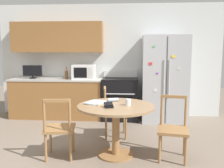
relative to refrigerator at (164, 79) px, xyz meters
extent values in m
plane|color=gray|center=(-1.26, -2.21, -0.93)|extent=(14.00, 14.00, 0.00)
cube|color=silver|center=(-1.26, 0.44, 0.37)|extent=(5.20, 0.10, 2.60)
cube|color=#936033|center=(-2.42, 0.22, 0.91)|extent=(2.08, 0.34, 0.68)
cube|color=#936033|center=(-2.42, 0.08, -0.50)|extent=(2.08, 0.62, 0.86)
cube|color=#B7B2A8|center=(-2.42, 0.08, -0.05)|extent=(2.11, 0.64, 0.03)
cube|color=#B2B5BA|center=(0.00, 0.00, 0.00)|extent=(0.96, 0.74, 1.86)
cube|color=#333333|center=(0.00, -0.37, 0.00)|extent=(0.01, 0.01, 1.79)
cylinder|color=silver|center=(-0.05, -0.39, 0.05)|extent=(0.02, 0.02, 0.78)
cylinder|color=silver|center=(0.05, -0.39, 0.05)|extent=(0.02, 0.02, 0.78)
cube|color=yellow|center=(0.12, -0.37, 0.49)|extent=(0.07, 0.01, 0.05)
cube|color=white|center=(-0.22, -0.37, -0.20)|extent=(0.07, 0.01, 0.06)
cube|color=purple|center=(-0.19, -0.37, 0.15)|extent=(0.04, 0.01, 0.03)
cube|color=white|center=(0.23, -0.37, 0.26)|extent=(0.06, 0.02, 0.05)
cube|color=red|center=(-0.33, -0.37, 0.35)|extent=(0.07, 0.01, 0.05)
cube|color=#3FB259|center=(-0.26, -0.37, 0.70)|extent=(0.04, 0.01, 0.03)
cube|color=black|center=(-0.96, 0.05, -0.48)|extent=(0.78, 0.64, 0.90)
cube|color=black|center=(-0.96, -0.28, -0.57)|extent=(0.56, 0.01, 0.40)
cylinder|color=silver|center=(-0.96, -0.30, -0.30)|extent=(0.64, 0.02, 0.02)
cube|color=black|center=(-0.96, 0.05, -0.02)|extent=(0.78, 0.64, 0.02)
cube|color=white|center=(-0.96, 0.34, 0.07)|extent=(0.78, 0.06, 0.16)
cube|color=white|center=(-1.78, 0.07, 0.13)|extent=(0.50, 0.37, 0.32)
cube|color=black|center=(-1.83, -0.12, 0.13)|extent=(0.29, 0.01, 0.22)
cube|color=silver|center=(-1.60, -0.12, 0.13)|extent=(0.10, 0.01, 0.23)
cylinder|color=black|center=(-2.98, 0.08, -0.02)|extent=(0.16, 0.16, 0.02)
cylinder|color=black|center=(-2.98, 0.08, 0.01)|extent=(0.03, 0.03, 0.04)
cube|color=black|center=(-2.98, 0.08, 0.15)|extent=(0.44, 0.05, 0.24)
cylinder|color=brown|center=(-2.17, 0.00, 0.06)|extent=(0.07, 0.07, 0.19)
cylinder|color=brown|center=(-2.17, 0.00, 0.20)|extent=(0.03, 0.03, 0.07)
cylinder|color=#262626|center=(-2.17, 0.00, 0.24)|extent=(0.03, 0.03, 0.01)
cylinder|color=#997551|center=(-0.94, -1.95, -0.18)|extent=(1.12, 1.12, 0.03)
cylinder|color=#9E7042|center=(-0.94, -1.95, -0.55)|extent=(0.11, 0.11, 0.71)
cylinder|color=#9E7042|center=(-0.94, -1.95, -0.92)|extent=(0.52, 0.52, 0.03)
cube|color=#9E7042|center=(-0.99, -1.13, -0.50)|extent=(0.46, 0.46, 0.04)
cylinder|color=#9E7042|center=(-0.84, -0.94, -0.73)|extent=(0.04, 0.04, 0.41)
cylinder|color=#9E7042|center=(-0.80, -1.28, -0.73)|extent=(0.04, 0.04, 0.41)
cylinder|color=#9E7042|center=(-1.18, -0.98, -0.73)|extent=(0.04, 0.04, 0.41)
cylinder|color=#9E7042|center=(-1.15, -1.32, -0.73)|extent=(0.04, 0.04, 0.41)
cylinder|color=#9E7042|center=(-1.20, -0.98, -0.26)|extent=(0.04, 0.04, 0.45)
cylinder|color=#9E7042|center=(-1.16, -1.32, -0.26)|extent=(0.04, 0.04, 0.45)
cube|color=#9E7042|center=(-1.18, -1.15, -0.05)|extent=(0.07, 0.35, 0.04)
cube|color=#9E7042|center=(-0.12, -2.01, -0.50)|extent=(0.48, 0.48, 0.04)
cylinder|color=#9E7042|center=(0.02, -2.21, -0.73)|extent=(0.04, 0.04, 0.41)
cylinder|color=#9E7042|center=(-0.32, -2.16, -0.73)|extent=(0.04, 0.04, 0.41)
cylinder|color=#9E7042|center=(0.08, -1.87, -0.73)|extent=(0.04, 0.04, 0.41)
cylinder|color=#9E7042|center=(-0.26, -1.82, -0.73)|extent=(0.04, 0.04, 0.41)
cylinder|color=#9E7042|center=(0.08, -1.85, -0.26)|extent=(0.04, 0.04, 0.45)
cylinder|color=#9E7042|center=(-0.26, -1.80, -0.26)|extent=(0.04, 0.04, 0.45)
cube|color=#9E7042|center=(-0.09, -1.83, -0.05)|extent=(0.35, 0.09, 0.04)
cube|color=#9E7042|center=(-1.75, -2.05, -0.50)|extent=(0.47, 0.47, 0.04)
cylinder|color=#9E7042|center=(-1.94, -1.90, -0.73)|extent=(0.04, 0.04, 0.41)
cylinder|color=#9E7042|center=(-1.60, -1.86, -0.73)|extent=(0.04, 0.04, 0.41)
cylinder|color=#9E7042|center=(-1.90, -2.24, -0.73)|extent=(0.04, 0.04, 0.41)
cylinder|color=#9E7042|center=(-1.56, -2.20, -0.73)|extent=(0.04, 0.04, 0.41)
cylinder|color=#9E7042|center=(-1.90, -2.26, -0.26)|extent=(0.04, 0.04, 0.45)
cylinder|color=#9E7042|center=(-1.55, -2.22, -0.26)|extent=(0.04, 0.04, 0.45)
cube|color=#9E7042|center=(-1.73, -2.24, -0.05)|extent=(0.35, 0.08, 0.04)
cylinder|color=silver|center=(-0.76, -1.94, -0.12)|extent=(0.09, 0.09, 0.09)
cylinder|color=#8C4C99|center=(-0.76, -1.94, -0.14)|extent=(0.08, 0.08, 0.05)
cylinder|color=#A3BCDB|center=(-1.00, -1.68, -0.14)|extent=(0.17, 0.11, 0.05)
cube|color=black|center=(-1.03, -2.10, -0.15)|extent=(0.14, 0.13, 0.03)
cube|color=black|center=(-1.04, -2.07, -0.13)|extent=(0.14, 0.13, 0.06)
cube|color=white|center=(-1.26, -1.84, -0.16)|extent=(0.34, 0.37, 0.01)
cube|color=beige|center=(-1.26, -1.84, -0.16)|extent=(0.33, 0.37, 0.01)
cube|color=silver|center=(-1.26, -1.84, -0.15)|extent=(0.31, 0.36, 0.01)
camera|label=1|loc=(-0.73, -5.47, 0.64)|focal=40.00mm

